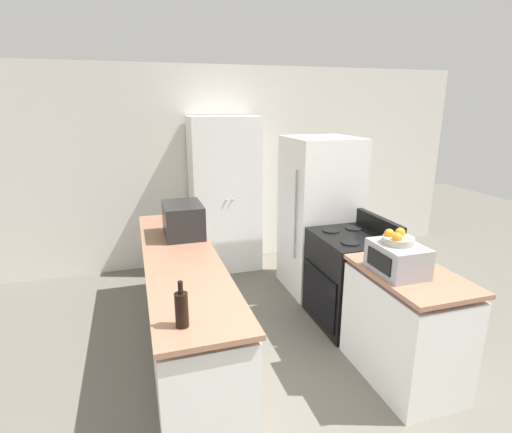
{
  "coord_description": "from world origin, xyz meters",
  "views": [
    {
      "loc": [
        -1.13,
        -1.72,
        2.13
      ],
      "look_at": [
        0.0,
        1.91,
        1.05
      ],
      "focal_mm": 28.0,
      "sensor_mm": 36.0,
      "label": 1
    }
  ],
  "objects": [
    {
      "name": "pantry_cabinet",
      "position": [
        -0.02,
        3.19,
        0.99
      ],
      "size": [
        0.86,
        0.55,
        1.98
      ],
      "color": "white",
      "rests_on": "ground_plane"
    },
    {
      "name": "wine_bottle",
      "position": [
        -0.93,
        0.33,
        1.02
      ],
      "size": [
        0.08,
        0.08,
        0.28
      ],
      "color": "black",
      "rests_on": "counter_left"
    },
    {
      "name": "microwave",
      "position": [
        -0.71,
        1.95,
        1.07
      ],
      "size": [
        0.36,
        0.49,
        0.31
      ],
      "color": "black",
      "rests_on": "counter_left"
    },
    {
      "name": "stove",
      "position": [
        0.83,
        1.46,
        0.46
      ],
      "size": [
        0.66,
        0.78,
        1.07
      ],
      "color": "black",
      "rests_on": "ground_plane"
    },
    {
      "name": "toaster_oven",
      "position": [
        0.69,
        0.6,
        1.02
      ],
      "size": [
        0.32,
        0.41,
        0.23
      ],
      "color": "#939399",
      "rests_on": "counter_right"
    },
    {
      "name": "refrigerator",
      "position": [
        0.88,
        2.27,
        0.89
      ],
      "size": [
        0.77,
        0.77,
        1.78
      ],
      "color": "white",
      "rests_on": "ground_plane"
    },
    {
      "name": "counter_right",
      "position": [
        0.81,
        0.58,
        0.44
      ],
      "size": [
        0.6,
        0.95,
        0.91
      ],
      "color": "silver",
      "rests_on": "ground_plane"
    },
    {
      "name": "counter_left",
      "position": [
        -0.81,
        1.43,
        0.44
      ],
      "size": [
        0.6,
        2.66,
        0.91
      ],
      "color": "silver",
      "rests_on": "ground_plane"
    },
    {
      "name": "wall_back",
      "position": [
        0.0,
        3.5,
        1.3
      ],
      "size": [
        7.0,
        0.06,
        2.6
      ],
      "color": "silver",
      "rests_on": "ground_plane"
    },
    {
      "name": "fruit_bowl",
      "position": [
        0.69,
        0.62,
        1.17
      ],
      "size": [
        0.23,
        0.23,
        0.1
      ],
      "color": "#B2A893",
      "rests_on": "toaster_oven"
    }
  ]
}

